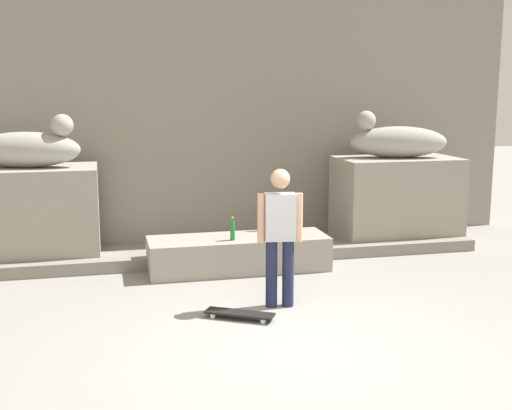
% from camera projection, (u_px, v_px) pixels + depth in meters
% --- Properties ---
extents(ground_plane, '(40.00, 40.00, 0.00)m').
position_uv_depth(ground_plane, '(299.00, 349.00, 6.58)').
color(ground_plane, gray).
extents(facade_wall, '(10.68, 0.60, 6.52)m').
position_uv_depth(facade_wall, '(210.00, 48.00, 11.03)').
color(facade_wall, gray).
rests_on(facade_wall, ground_plane).
extents(pedestal_left, '(2.00, 1.16, 1.45)m').
position_uv_depth(pedestal_left, '(30.00, 216.00, 9.66)').
color(pedestal_left, gray).
rests_on(pedestal_left, ground_plane).
extents(pedestal_right, '(2.00, 1.16, 1.45)m').
position_uv_depth(pedestal_right, '(396.00, 201.00, 10.99)').
color(pedestal_right, gray).
rests_on(pedestal_right, ground_plane).
extents(statue_reclining_left, '(1.68, 0.88, 0.78)m').
position_uv_depth(statue_reclining_left, '(28.00, 148.00, 9.48)').
color(statue_reclining_left, '#9E9E92').
rests_on(statue_reclining_left, pedestal_left).
extents(statue_reclining_right, '(1.68, 0.90, 0.78)m').
position_uv_depth(statue_reclining_right, '(396.00, 141.00, 10.81)').
color(statue_reclining_right, '#9E9E92').
rests_on(statue_reclining_right, pedestal_right).
extents(ledge_block, '(2.58, 0.83, 0.49)m').
position_uv_depth(ledge_block, '(238.00, 254.00, 9.40)').
color(ledge_block, gray).
rests_on(ledge_block, ground_plane).
extents(skater, '(0.54, 0.25, 1.67)m').
position_uv_depth(skater, '(280.00, 232.00, 7.72)').
color(skater, '#1E233F').
rests_on(skater, ground_plane).
extents(skateboard, '(0.79, 0.58, 0.08)m').
position_uv_depth(skateboard, '(240.00, 313.00, 7.44)').
color(skateboard, black).
rests_on(skateboard, ground_plane).
extents(bottle_brown, '(0.07, 0.07, 0.28)m').
position_uv_depth(bottle_brown, '(260.00, 223.00, 9.74)').
color(bottle_brown, '#593314').
rests_on(bottle_brown, ledge_block).
extents(bottle_green, '(0.07, 0.07, 0.33)m').
position_uv_depth(bottle_green, '(233.00, 230.00, 9.15)').
color(bottle_green, '#1E722D').
rests_on(bottle_green, ledge_block).
extents(bottle_blue, '(0.06, 0.06, 0.30)m').
position_uv_depth(bottle_blue, '(278.00, 232.00, 9.15)').
color(bottle_blue, '#194C99').
rests_on(bottle_blue, ledge_block).
extents(stair_step, '(7.88, 0.50, 0.18)m').
position_uv_depth(stair_step, '(232.00, 256.00, 9.86)').
color(stair_step, gray).
rests_on(stair_step, ground_plane).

